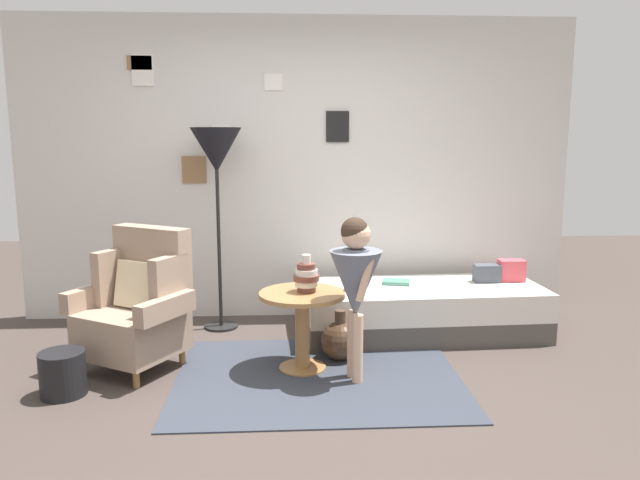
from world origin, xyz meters
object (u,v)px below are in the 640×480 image
at_px(vase_striped, 306,277).
at_px(magazine_basket, 63,374).
at_px(daybed, 423,310).
at_px(armchair, 138,306).
at_px(book_on_daybed, 396,282).
at_px(person_child, 356,278).
at_px(floor_lamp, 216,157).
at_px(demijohn_near, 340,340).
at_px(side_table, 302,314).

height_order(vase_striped, magazine_basket, vase_striped).
height_order(daybed, vase_striped, vase_striped).
bearing_deg(vase_striped, armchair, 174.65).
distance_m(book_on_daybed, magazine_basket, 2.58).
distance_m(armchair, magazine_basket, 0.66).
bearing_deg(person_child, floor_lamp, 130.37).
distance_m(armchair, person_child, 1.53).
height_order(vase_striped, person_child, person_child).
height_order(person_child, book_on_daybed, person_child).
relative_size(person_child, book_on_daybed, 4.96).
distance_m(daybed, person_child, 1.24).
bearing_deg(demijohn_near, armchair, -178.24).
distance_m(armchair, daybed, 2.23).
bearing_deg(demijohn_near, book_on_daybed, 50.68).
xyz_separation_m(person_child, magazine_basket, (-1.84, -0.13, -0.55)).
distance_m(armchair, book_on_daybed, 2.04).
distance_m(vase_striped, person_child, 0.38).
height_order(vase_striped, demijohn_near, vase_striped).
distance_m(vase_striped, book_on_daybed, 1.12).
height_order(floor_lamp, magazine_basket, floor_lamp).
distance_m(daybed, floor_lamp, 2.08).
height_order(armchair, demijohn_near, armchair).
xyz_separation_m(book_on_daybed, magazine_basket, (-2.29, -1.14, -0.28)).
xyz_separation_m(daybed, vase_striped, (-0.97, -0.70, 0.46)).
bearing_deg(daybed, side_table, -144.44).
xyz_separation_m(armchair, vase_striped, (1.16, -0.11, 0.22)).
xyz_separation_m(demijohn_near, magazine_basket, (-1.78, -0.50, -0.01)).
relative_size(daybed, demijohn_near, 5.24).
height_order(armchair, magazine_basket, armchair).
relative_size(floor_lamp, demijohn_near, 4.51).
height_order(armchair, person_child, person_child).
height_order(daybed, side_table, side_table).
distance_m(book_on_daybed, demijohn_near, 0.86).
relative_size(side_table, demijohn_near, 1.60).
bearing_deg(daybed, floor_lamp, 171.47).
distance_m(daybed, demijohn_near, 0.91).
xyz_separation_m(side_table, person_child, (0.34, -0.21, 0.30)).
bearing_deg(demijohn_near, person_child, -80.52).
relative_size(vase_striped, magazine_basket, 0.92).
xyz_separation_m(side_table, demijohn_near, (0.28, 0.17, -0.25)).
xyz_separation_m(vase_striped, magazine_basket, (-1.53, -0.35, -0.52)).
xyz_separation_m(vase_striped, demijohn_near, (0.25, 0.15, -0.51)).
xyz_separation_m(floor_lamp, person_child, (1.00, -1.18, -0.74)).
bearing_deg(side_table, book_on_daybed, 45.19).
xyz_separation_m(armchair, daybed, (2.13, 0.59, -0.24)).
xyz_separation_m(armchair, book_on_daybed, (1.93, 0.68, -0.02)).
relative_size(floor_lamp, magazine_basket, 5.94).
bearing_deg(armchair, daybed, 15.51).
height_order(side_table, person_child, person_child).
bearing_deg(person_child, daybed, 54.45).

